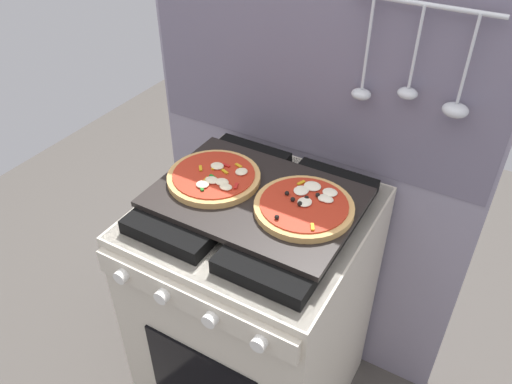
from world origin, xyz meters
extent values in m
cube|color=gray|center=(0.00, 0.34, 0.78)|extent=(1.10, 0.03, 1.55)
cube|color=slate|center=(0.00, 0.32, 1.15)|extent=(1.08, 0.00, 0.56)
cylinder|color=silver|center=(0.28, 0.29, 1.38)|extent=(0.36, 0.01, 0.01)
cylinder|color=silver|center=(0.16, 0.29, 1.26)|extent=(0.01, 0.01, 0.24)
ellipsoid|color=silver|center=(0.16, 0.29, 1.13)|extent=(0.05, 0.05, 0.03)
cylinder|color=silver|center=(0.28, 0.29, 1.28)|extent=(0.01, 0.01, 0.21)
ellipsoid|color=silver|center=(0.28, 0.29, 1.16)|extent=(0.05, 0.04, 0.03)
cylinder|color=silver|center=(0.40, 0.29, 1.27)|extent=(0.01, 0.01, 0.22)
ellipsoid|color=silver|center=(0.40, 0.29, 1.14)|extent=(0.07, 0.06, 0.04)
cube|color=beige|center=(0.00, 0.00, 0.43)|extent=(0.60, 0.60, 0.86)
cube|color=black|center=(0.00, 0.00, 0.85)|extent=(0.59, 0.59, 0.01)
cube|color=black|center=(-0.14, 0.00, 0.88)|extent=(0.24, 0.51, 0.04)
cube|color=black|center=(0.14, 0.00, 0.88)|extent=(0.24, 0.51, 0.04)
cube|color=beige|center=(0.00, -0.31, 0.80)|extent=(0.58, 0.02, 0.07)
cylinder|color=silver|center=(-0.20, -0.33, 0.80)|extent=(0.04, 0.02, 0.04)
cylinder|color=silver|center=(-0.07, -0.33, 0.80)|extent=(0.04, 0.02, 0.04)
cylinder|color=silver|center=(0.07, -0.33, 0.80)|extent=(0.04, 0.02, 0.04)
cylinder|color=silver|center=(0.20, -0.33, 0.80)|extent=(0.04, 0.02, 0.04)
cube|color=black|center=(0.00, -0.30, 0.45)|extent=(0.36, 0.01, 0.28)
cube|color=black|center=(0.00, 0.00, 0.91)|extent=(0.54, 0.38, 0.02)
cylinder|color=tan|center=(-0.13, 0.00, 0.93)|extent=(0.26, 0.26, 0.02)
cylinder|color=#B72D19|center=(-0.13, 0.00, 0.94)|extent=(0.23, 0.23, 0.00)
ellipsoid|color=beige|center=(-0.07, 0.04, 0.94)|extent=(0.03, 0.04, 0.01)
ellipsoid|color=beige|center=(-0.13, -0.06, 0.94)|extent=(0.04, 0.03, 0.01)
ellipsoid|color=beige|center=(-0.07, -0.04, 0.94)|extent=(0.03, 0.03, 0.01)
ellipsoid|color=beige|center=(-0.14, 0.03, 0.94)|extent=(0.04, 0.03, 0.01)
ellipsoid|color=beige|center=(-0.12, -0.03, 0.94)|extent=(0.04, 0.03, 0.01)
ellipsoid|color=beige|center=(-0.09, -0.03, 0.94)|extent=(0.04, 0.03, 0.01)
cube|color=#19721E|center=(-0.12, -0.07, 0.94)|extent=(0.02, 0.02, 0.00)
cube|color=gold|center=(-0.09, 0.06, 0.94)|extent=(0.03, 0.01, 0.00)
cube|color=gold|center=(-0.14, -0.04, 0.94)|extent=(0.01, 0.02, 0.00)
cube|color=gold|center=(-0.11, 0.02, 0.94)|extent=(0.03, 0.02, 0.00)
cube|color=#19721E|center=(-0.13, -0.02, 0.94)|extent=(0.03, 0.02, 0.00)
cube|color=gold|center=(-0.15, 0.02, 0.94)|extent=(0.01, 0.02, 0.00)
cube|color=red|center=(-0.05, -0.02, 0.94)|extent=(0.02, 0.03, 0.00)
cube|color=red|center=(-0.13, 0.05, 0.94)|extent=(0.02, 0.01, 0.00)
cube|color=gold|center=(-0.18, 0.00, 0.94)|extent=(0.02, 0.02, 0.00)
cylinder|color=tan|center=(0.14, 0.01, 0.93)|extent=(0.26, 0.26, 0.02)
cylinder|color=#B72D19|center=(0.14, 0.01, 0.94)|extent=(0.23, 0.23, 0.00)
ellipsoid|color=#F4EACC|center=(0.18, 0.05, 0.94)|extent=(0.03, 0.03, 0.01)
ellipsoid|color=#F4EACC|center=(0.14, 0.01, 0.94)|extent=(0.04, 0.04, 0.01)
ellipsoid|color=#F4EACC|center=(0.11, 0.05, 0.94)|extent=(0.04, 0.04, 0.01)
ellipsoid|color=#F4EACC|center=(0.17, 0.05, 0.94)|extent=(0.03, 0.03, 0.01)
ellipsoid|color=#F4EACC|center=(0.13, 0.08, 0.94)|extent=(0.05, 0.04, 0.01)
ellipsoid|color=#F4EACC|center=(0.18, 0.08, 0.94)|extent=(0.04, 0.04, 0.01)
sphere|color=black|center=(0.14, 0.02, 0.94)|extent=(0.01, 0.01, 0.01)
sphere|color=black|center=(0.13, -0.01, 0.94)|extent=(0.01, 0.01, 0.01)
sphere|color=black|center=(0.11, -0.08, 0.94)|extent=(0.01, 0.01, 0.01)
cube|color=gold|center=(0.20, -0.07, 0.94)|extent=(0.02, 0.02, 0.00)
sphere|color=black|center=(0.11, 0.00, 0.94)|extent=(0.01, 0.01, 0.01)
sphere|color=black|center=(0.13, -0.01, 0.94)|extent=(0.01, 0.01, 0.01)
sphere|color=black|center=(0.08, 0.02, 0.94)|extent=(0.01, 0.01, 0.01)
cube|color=gold|center=(0.09, 0.08, 0.94)|extent=(0.02, 0.03, 0.00)
sphere|color=black|center=(0.16, 0.05, 0.94)|extent=(0.01, 0.01, 0.01)
camera|label=1|loc=(0.54, -0.93, 1.74)|focal=35.77mm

